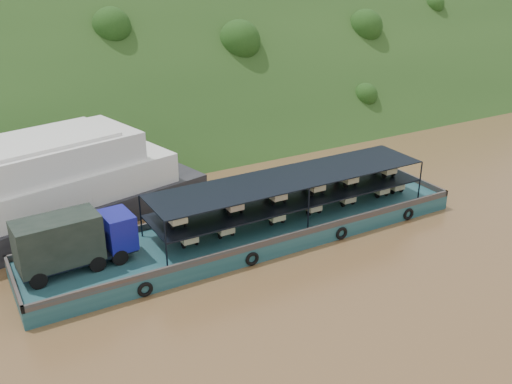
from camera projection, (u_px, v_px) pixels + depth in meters
ground at (297, 237)px, 44.91m from camera, size 160.00×160.00×0.00m
hillside at (143, 125)px, 73.63m from camera, size 140.00×39.60×39.60m
cargo_barge at (232, 229)px, 43.36m from camera, size 35.00×7.18×5.11m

